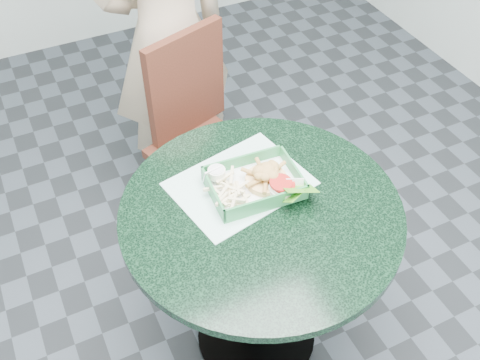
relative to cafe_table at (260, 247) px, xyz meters
name	(u,v)px	position (x,y,z in m)	size (l,w,h in m)	color
floor	(256,336)	(0.00, 0.00, -0.58)	(4.00, 5.00, 0.02)	#303335
cafe_table	(260,247)	(0.00, 0.00, 0.00)	(0.87, 0.87, 0.75)	black
dining_chair	(197,128)	(0.07, 0.70, -0.05)	(0.38, 0.38, 0.93)	#4C3116
diner_person	(167,23)	(0.07, 0.99, 0.29)	(0.63, 0.42, 1.74)	#CAAF91
placemat	(240,188)	(-0.01, 0.12, 0.17)	(0.41, 0.31, 0.00)	silver
food_basket	(254,190)	(0.02, 0.08, 0.19)	(0.28, 0.20, 0.06)	#2A8144
crab_sandwich	(266,178)	(0.06, 0.08, 0.22)	(0.13, 0.13, 0.08)	tan
fries_pile	(229,195)	(-0.07, 0.08, 0.21)	(0.11, 0.12, 0.04)	beige
sauce_ramekin	(216,179)	(-0.08, 0.15, 0.22)	(0.06, 0.06, 0.03)	white
garnish_cup	(286,191)	(0.09, 0.01, 0.21)	(0.13, 0.12, 0.05)	silver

